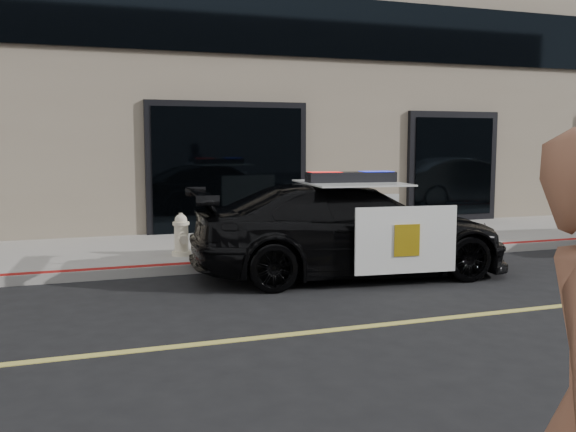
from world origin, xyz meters
name	(u,v)px	position (x,y,z in m)	size (l,w,h in m)	color
ground	(459,317)	(0.00, 0.00, 0.00)	(120.00, 120.00, 0.00)	black
sidewalk_n	(301,244)	(0.00, 5.25, 0.07)	(60.00, 3.50, 0.15)	gray
police_car	(350,229)	(-0.20, 2.58, 0.71)	(2.95, 5.25, 1.59)	black
fire_hydrant	(181,236)	(-2.48, 4.31, 0.48)	(0.32, 0.45, 0.71)	beige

